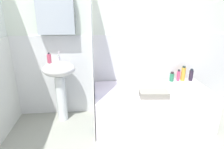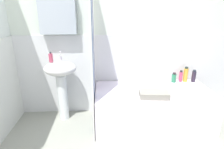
% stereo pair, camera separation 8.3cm
% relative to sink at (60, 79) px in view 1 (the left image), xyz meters
% --- Properties ---
extents(wall_back_tiled, '(3.60, 0.18, 2.40)m').
position_rel_sink_xyz_m(wall_back_tiled, '(0.81, 0.23, 0.50)').
color(wall_back_tiled, silver).
rests_on(wall_back_tiled, ground_plane).
extents(sink, '(0.44, 0.34, 0.87)m').
position_rel_sink_xyz_m(sink, '(0.00, 0.00, 0.00)').
color(sink, white).
rests_on(sink, ground_plane).
extents(faucet, '(0.03, 0.12, 0.12)m').
position_rel_sink_xyz_m(faucet, '(-0.00, 0.08, 0.29)').
color(faucet, silver).
rests_on(faucet, sink).
extents(soap_dispenser, '(0.05, 0.05, 0.14)m').
position_rel_sink_xyz_m(soap_dispenser, '(-0.11, -0.01, 0.29)').
color(soap_dispenser, '#C54864').
rests_on(soap_dispenser, sink).
extents(bathtub, '(1.57, 0.76, 0.51)m').
position_rel_sink_xyz_m(bathtub, '(1.26, -0.19, -0.39)').
color(bathtub, white).
rests_on(bathtub, ground_plane).
extents(shower_curtain, '(0.01, 0.76, 2.00)m').
position_rel_sink_xyz_m(shower_curtain, '(0.46, -0.19, 0.36)').
color(shower_curtain, silver).
rests_on(shower_curtain, ground_plane).
extents(shampoo_bottle, '(0.06, 0.06, 0.18)m').
position_rel_sink_xyz_m(shampoo_bottle, '(1.95, 0.10, -0.05)').
color(shampoo_bottle, '#2A2132').
rests_on(shampoo_bottle, bathtub).
extents(body_wash_bottle, '(0.06, 0.06, 0.23)m').
position_rel_sink_xyz_m(body_wash_bottle, '(1.82, 0.11, -0.02)').
color(body_wash_bottle, gold).
rests_on(body_wash_bottle, bathtub).
extents(conditioner_bottle, '(0.05, 0.05, 0.17)m').
position_rel_sink_xyz_m(conditioner_bottle, '(1.75, 0.11, -0.05)').
color(conditioner_bottle, '#CE456C').
rests_on(conditioner_bottle, bathtub).
extents(lotion_bottle, '(0.07, 0.07, 0.15)m').
position_rel_sink_xyz_m(lotion_bottle, '(1.64, 0.10, -0.07)').
color(lotion_bottle, '#2A7A53').
rests_on(lotion_bottle, bathtub).
extents(towel_folded, '(0.37, 0.22, 0.08)m').
position_rel_sink_xyz_m(towel_folded, '(1.21, -0.41, -0.09)').
color(towel_folded, gray).
rests_on(towel_folded, bathtub).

